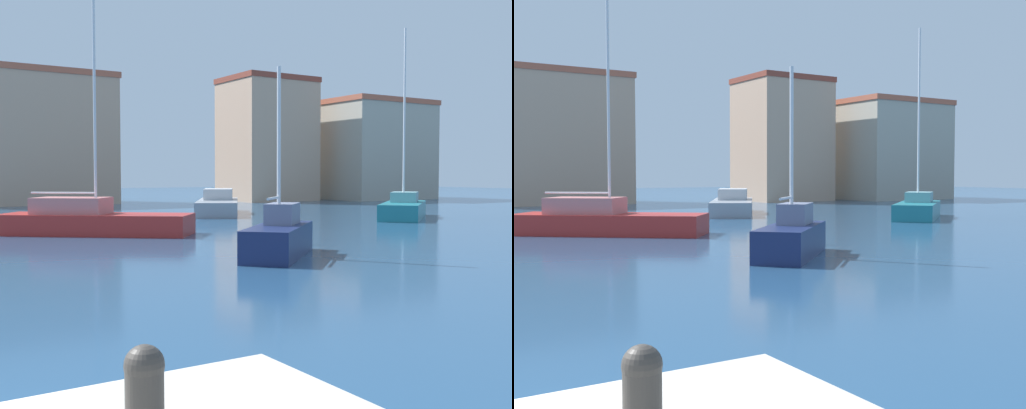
{
  "view_description": "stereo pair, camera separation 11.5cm",
  "coord_description": "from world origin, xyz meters",
  "views": [
    {
      "loc": [
        -0.41,
        -5.2,
        2.65
      ],
      "look_at": [
        16.22,
        20.86,
        1.09
      ],
      "focal_mm": 44.07,
      "sensor_mm": 36.0,
      "label": 1
    },
    {
      "loc": [
        -0.31,
        -5.26,
        2.65
      ],
      "look_at": [
        16.22,
        20.86,
        1.09
      ],
      "focal_mm": 44.07,
      "sensor_mm": 36.0,
      "label": 2
    }
  ],
  "objects": [
    {
      "name": "sailboat_navy_far_right",
      "position": [
        10.89,
        11.13,
        0.63
      ],
      "size": [
        4.29,
        4.21,
        5.98
      ],
      "color": "#19234C",
      "rests_on": "water"
    },
    {
      "name": "water",
      "position": [
        15.0,
        20.0,
        0.0
      ],
      "size": [
        160.0,
        160.0,
        0.0
      ],
      "primitive_type": "plane",
      "color": "navy",
      "rests_on": "ground"
    },
    {
      "name": "warehouse_block",
      "position": [
        12.45,
        50.3,
        5.64
      ],
      "size": [
        12.97,
        7.8,
        11.26
      ],
      "color": "tan",
      "rests_on": "ground"
    },
    {
      "name": "motorboat_grey_near_pier",
      "position": [
        19.3,
        30.24,
        0.6
      ],
      "size": [
        6.4,
        8.38,
        1.62
      ],
      "color": "gray",
      "rests_on": "water"
    },
    {
      "name": "sailboat_red_behind_lamppost",
      "position": [
        8.12,
        21.34,
        0.62
      ],
      "size": [
        7.92,
        7.08,
        10.2
      ],
      "color": "#B22823",
      "rests_on": "water"
    },
    {
      "name": "yacht_club",
      "position": [
        32.88,
        45.0,
        5.84
      ],
      "size": [
        7.81,
        6.89,
        11.66
      ],
      "color": "tan",
      "rests_on": "ground"
    },
    {
      "name": "sailboat_teal_mid_harbor",
      "position": [
        26.64,
        21.11,
        0.6
      ],
      "size": [
        6.78,
        6.09,
        11.01
      ],
      "color": "#1E707A",
      "rests_on": "water"
    },
    {
      "name": "waterfront_apartments",
      "position": [
        44.16,
        43.18,
        4.98
      ],
      "size": [
        10.58,
        9.81,
        9.95
      ],
      "color": "#B2A893",
      "rests_on": "ground"
    },
    {
      "name": "mooring_bollard",
      "position": [
        1.06,
        -1.62,
        1.34
      ],
      "size": [
        0.26,
        0.26,
        0.55
      ],
      "color": "#38332D",
      "rests_on": "pier_quay"
    }
  ]
}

